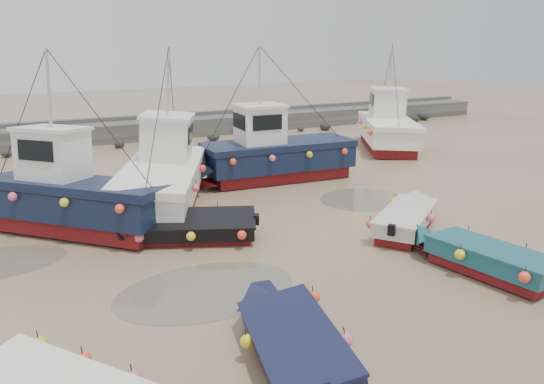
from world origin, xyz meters
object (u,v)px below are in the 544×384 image
Objects in this scene: dinghy_1 at (295,335)px; dinghy_3 at (409,215)px; dinghy_2 at (480,253)px; person at (70,222)px; cabin_boat_0 at (60,194)px; cabin_boat_1 at (163,174)px; dinghy_4 at (182,225)px; cabin_boat_2 at (267,153)px; cabin_boat_3 at (386,126)px.

dinghy_3 is (7.45, 5.09, -0.00)m from dinghy_1.
dinghy_1 is at bearing -179.34° from dinghy_2.
dinghy_1 is at bearing 79.13° from person.
cabin_boat_0 is 0.73× the size of cabin_boat_1.
dinghy_4 is (-6.98, 6.26, -0.01)m from dinghy_2.
dinghy_1 is at bearing -116.45° from cabin_boat_0.
cabin_boat_2 reaches higher than dinghy_4.
dinghy_1 is 11.07m from cabin_boat_0.
cabin_boat_0 and cabin_boat_2 have the same top height.
cabin_boat_1 reaches higher than dinghy_1.
cabin_boat_1 is 16.68m from cabin_boat_3.
cabin_boat_1 is at bearing 99.40° from dinghy_1.
dinghy_3 is 0.84× the size of dinghy_4.
dinghy_4 is (-0.03, 7.69, -0.01)m from dinghy_1.
dinghy_3 is 0.50× the size of cabin_boat_1.
cabin_boat_0 is at bearing -136.58° from cabin_boat_1.
cabin_boat_3 is 20.42m from person.
dinghy_1 is at bearing -67.99° from cabin_boat_1.
dinghy_2 is 18.55m from cabin_boat_3.
dinghy_1 and dinghy_4 have the same top height.
dinghy_4 is 4.90m from person.
cabin_boat_1 reaches higher than person.
cabin_boat_0 is 4.14× the size of person.
cabin_boat_2 is at bearing 83.68° from dinghy_2.
cabin_boat_0 is at bearing -132.04° from cabin_boat_3.
cabin_boat_3 is at bearing -25.32° from cabin_boat_0.
cabin_boat_0 reaches higher than dinghy_4.
cabin_boat_0 is (-10.94, 5.38, 0.81)m from dinghy_3.
cabin_boat_3 is at bearing -65.08° from cabin_boat_2.
cabin_boat_1 is (-6.44, 10.42, 0.76)m from dinghy_2.
cabin_boat_2 is at bearing -130.15° from cabin_boat_3.
dinghy_4 is at bearing -72.95° from cabin_boat_1.
dinghy_1 is 1.12× the size of dinghy_3.
dinghy_1 is 23.86m from cabin_boat_3.
cabin_boat_1 and cabin_boat_3 have the same top height.
cabin_boat_0 is (-3.49, 10.47, 0.81)m from dinghy_1.
cabin_boat_0 is 20.91m from cabin_boat_3.
cabin_boat_2 is (9.46, 2.98, -0.02)m from cabin_boat_0.
dinghy_1 is 11.83m from person.
dinghy_1 is 0.94× the size of dinghy_4.
dinghy_1 is 14.74m from cabin_boat_2.
dinghy_4 is 0.81× the size of cabin_boat_0.
dinghy_2 is at bearing 23.48° from dinghy_1.
dinghy_1 is at bearing -91.40° from dinghy_3.
cabin_boat_2 is 9.52m from person.
dinghy_4 is at bearing -144.94° from dinghy_3.
dinghy_1 is 0.63× the size of cabin_boat_3.
cabin_boat_1 is 3.98m from person.
dinghy_3 is 15.20m from cabin_boat_3.
person is at bearing 124.70° from dinghy_2.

